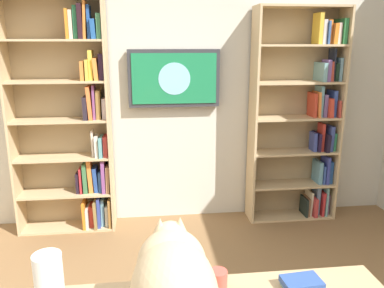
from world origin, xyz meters
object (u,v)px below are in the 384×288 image
Objects in this scene: bookshelf_left at (304,118)px; paper_towel_roll at (49,285)px; coffee_mug at (218,281)px; desk_book_stack at (302,284)px; bookshelf_right at (73,124)px; wall_mounted_tv at (174,78)px; cat at (173,285)px.

bookshelf_left is 3.02m from paper_towel_roll.
desk_book_stack is (-0.36, 0.03, -0.02)m from coffee_mug.
bookshelf_left is 2.24m from bookshelf_right.
coffee_mug is at bearing 90.24° from wall_mounted_tv.
wall_mounted_tv is 9.06× the size of coffee_mug.
paper_towel_roll is (-0.29, 2.29, -0.17)m from bookshelf_right.
coffee_mug is at bearing 113.33° from bookshelf_right.
desk_book_stack is at bearing 175.50° from coffee_mug.
bookshelf_left is at bearing -112.11° from desk_book_stack.
bookshelf_right is 12.30× the size of desk_book_stack.
paper_towel_roll is 1.50× the size of desk_book_stack.
bookshelf_left is 3.04× the size of cat.
wall_mounted_tv is (1.29, -0.08, 0.40)m from bookshelf_left.
bookshelf_right is 1.03m from wall_mounted_tv.
cat is at bearing 18.31° from desk_book_stack.
desk_book_stack is (-1.32, 2.25, -0.28)m from bookshelf_right.
bookshelf_left reaches higher than wall_mounted_tv.
cat is at bearing 46.54° from coffee_mug.
wall_mounted_tv is 3.32× the size of paper_towel_roll.
bookshelf_right reaches higher than cat.
cat is 3.95× the size of desk_book_stack.
bookshelf_right is at bearing 0.03° from bookshelf_left.
bookshelf_left reaches higher than cat.
bookshelf_right is (2.24, 0.00, -0.00)m from bookshelf_left.
bookshelf_left reaches higher than coffee_mug.
coffee_mug reaches higher than desk_book_stack.
cat is 0.62m from desk_book_stack.
wall_mounted_tv is at bearing -80.93° from desk_book_stack.
cat is (1.48, 2.44, -0.11)m from bookshelf_left.
bookshelf_right is 2.32m from paper_towel_roll.
bookshelf_left reaches higher than paper_towel_roll.
wall_mounted_tv is 2.40m from coffee_mug.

